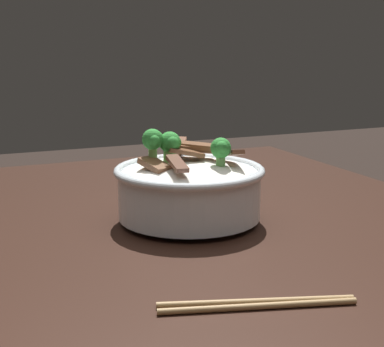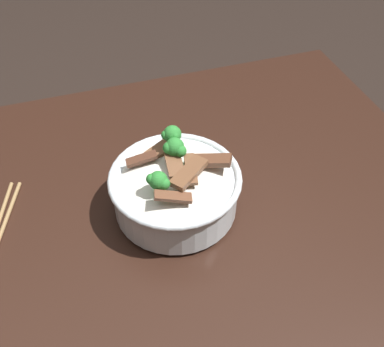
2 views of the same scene
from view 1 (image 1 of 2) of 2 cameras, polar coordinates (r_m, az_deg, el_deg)
The scene contains 3 objects.
dining_table at distance 0.82m, azimuth 5.25°, elevation -16.10°, with size 1.35×0.86×0.76m.
rice_bowl at distance 0.88m, azimuth -0.28°, elevation -1.07°, with size 0.22×0.22×0.14m.
chopsticks_pair at distance 0.62m, azimuth 6.33°, elevation -12.43°, with size 0.08×0.20×0.01m.
Camera 1 is at (0.63, -0.35, 1.03)m, focal length 55.14 mm.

